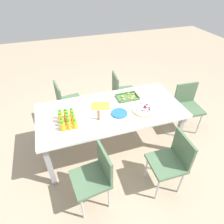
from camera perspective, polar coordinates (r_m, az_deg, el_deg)
ground_plane at (r=3.21m, az=-0.31°, el=-10.17°), size 12.00×12.00×0.00m
party_table at (r=2.74m, az=-0.36°, el=-0.40°), size 2.01×0.93×0.76m
chair_near_left at (r=2.29m, az=-4.89°, el=-17.86°), size 0.44×0.44×0.83m
chair_end at (r=3.49m, az=21.26°, el=2.23°), size 0.43×0.43×0.83m
chair_far_right at (r=3.61m, az=2.75°, el=6.31°), size 0.43×0.43×0.83m
chair_near_right at (r=2.51m, az=17.19°, el=-13.16°), size 0.41×0.41×0.83m
chair_far_left at (r=3.43m, az=-13.27°, el=3.36°), size 0.45×0.45×0.83m
juice_bottle_0 at (r=2.41m, az=-14.25°, el=-4.11°), size 0.06×0.06×0.13m
juice_bottle_1 at (r=2.40m, az=-12.50°, el=-3.75°), size 0.05×0.05×0.14m
juice_bottle_2 at (r=2.41m, az=-10.78°, el=-3.51°), size 0.06×0.06×0.13m
juice_bottle_3 at (r=2.47m, az=-14.46°, el=-3.00°), size 0.06×0.06×0.13m
juice_bottle_4 at (r=2.46m, az=-12.77°, el=-2.54°), size 0.05×0.05×0.15m
juice_bottle_5 at (r=2.47m, az=-11.20°, el=-2.21°), size 0.05×0.05×0.15m
juice_bottle_6 at (r=2.52m, az=-14.85°, el=-1.80°), size 0.06×0.06×0.15m
juice_bottle_7 at (r=2.52m, az=-12.99°, el=-1.50°), size 0.06×0.06×0.14m
juice_bottle_8 at (r=2.52m, az=-11.37°, el=-1.29°), size 0.05×0.05×0.14m
juice_bottle_9 at (r=2.58m, az=-14.90°, el=-0.79°), size 0.06×0.06×0.15m
juice_bottle_10 at (r=2.58m, az=-13.35°, el=-0.59°), size 0.06×0.06×0.14m
juice_bottle_11 at (r=2.59m, az=-11.69°, el=-0.24°), size 0.05×0.05×0.13m
fruit_pizza at (r=2.70m, az=9.29°, el=0.61°), size 0.31×0.31×0.05m
snack_tray at (r=2.94m, az=4.62°, el=4.37°), size 0.32×0.22×0.04m
plate_stack at (r=2.61m, az=2.15°, el=-0.37°), size 0.22×0.22×0.02m
napkin_stack at (r=2.88m, az=-11.76°, el=2.76°), size 0.15×0.15×0.02m
cardboard_tube at (r=2.49m, az=-3.87°, el=-0.80°), size 0.04×0.04×0.16m
paper_folder at (r=2.77m, az=-3.42°, el=1.82°), size 0.30×0.26×0.01m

